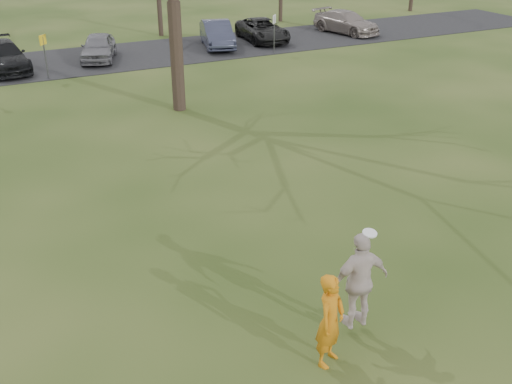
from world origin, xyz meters
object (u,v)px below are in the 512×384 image
(player_defender, at_px, (330,320))
(car_4, at_px, (98,47))
(car_3, at_px, (3,56))
(catching_play, at_px, (360,281))
(car_5, at_px, (217,34))
(car_6, at_px, (263,30))
(car_7, at_px, (346,22))

(player_defender, xyz_separation_m, car_4, (1.62, 24.82, -0.21))
(car_3, bearing_deg, catching_play, -85.72)
(car_5, height_order, car_6, car_5)
(player_defender, bearing_deg, car_3, 65.59)
(car_5, height_order, car_7, car_5)
(car_3, distance_m, car_4, 4.67)
(car_7, distance_m, catching_play, 29.56)
(catching_play, bearing_deg, player_defender, -154.23)
(car_3, bearing_deg, car_4, -3.62)
(car_6, height_order, car_7, car_7)
(car_5, bearing_deg, car_6, 20.57)
(car_4, relative_size, car_7, 0.85)
(car_5, bearing_deg, car_3, -164.22)
(car_6, bearing_deg, car_5, -168.52)
(player_defender, bearing_deg, car_4, 54.81)
(catching_play, bearing_deg, car_6, 66.99)
(car_3, distance_m, car_6, 14.52)
(car_7, relative_size, catching_play, 2.29)
(car_6, xyz_separation_m, catching_play, (-10.54, -24.82, 0.53))
(player_defender, distance_m, car_7, 30.43)
(car_4, bearing_deg, car_5, 20.56)
(car_3, height_order, catching_play, catching_play)
(car_4, distance_m, catching_play, 24.39)
(player_defender, xyz_separation_m, car_6, (11.46, 25.26, -0.24))
(player_defender, distance_m, car_5, 26.32)
(player_defender, distance_m, catching_play, 1.06)
(car_5, xyz_separation_m, car_6, (3.06, 0.32, -0.08))
(player_defender, relative_size, car_4, 0.47)
(player_defender, height_order, catching_play, catching_play)
(car_7, bearing_deg, car_3, 166.76)
(car_6, bearing_deg, player_defender, -108.87)
(catching_play, bearing_deg, car_4, 88.34)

